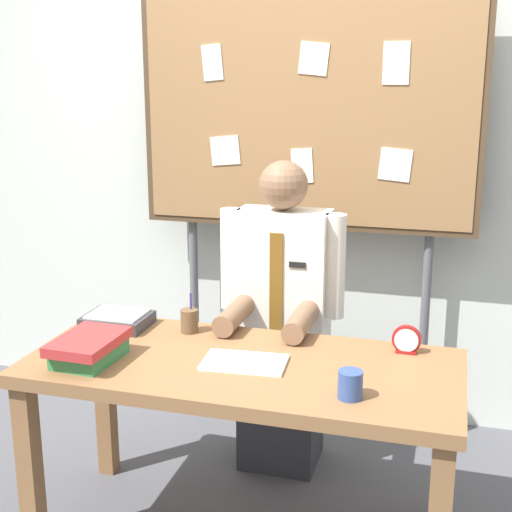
{
  "coord_description": "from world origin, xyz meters",
  "views": [
    {
      "loc": [
        0.71,
        -2.28,
        1.74
      ],
      "look_at": [
        0.0,
        0.18,
        1.08
      ],
      "focal_mm": 49.8,
      "sensor_mm": 36.0,
      "label": 1
    }
  ],
  "objects_px": {
    "paper_tray": "(117,320)",
    "open_notebook": "(245,362)",
    "bulletin_board": "(306,114)",
    "person": "(282,329)",
    "desk": "(242,386)",
    "pen_holder": "(189,321)",
    "coffee_mug": "(350,385)",
    "book_stack": "(89,348)",
    "desk_clock": "(406,341)"
  },
  "relations": [
    {
      "from": "open_notebook",
      "to": "bulletin_board",
      "type": "bearing_deg",
      "value": 90.8
    },
    {
      "from": "book_stack",
      "to": "pen_holder",
      "type": "height_order",
      "value": "pen_holder"
    },
    {
      "from": "person",
      "to": "paper_tray",
      "type": "distance_m",
      "value": 0.72
    },
    {
      "from": "desk",
      "to": "person",
      "type": "relative_size",
      "value": 1.13
    },
    {
      "from": "desk",
      "to": "pen_holder",
      "type": "xyz_separation_m",
      "value": [
        -0.29,
        0.23,
        0.15
      ]
    },
    {
      "from": "bulletin_board",
      "to": "desk_clock",
      "type": "xyz_separation_m",
      "value": [
        0.56,
        -0.78,
        -0.78
      ]
    },
    {
      "from": "person",
      "to": "book_stack",
      "type": "xyz_separation_m",
      "value": [
        -0.53,
        -0.74,
        0.13
      ]
    },
    {
      "from": "desk",
      "to": "desk_clock",
      "type": "height_order",
      "value": "desk_clock"
    },
    {
      "from": "open_notebook",
      "to": "desk",
      "type": "bearing_deg",
      "value": 126.2
    },
    {
      "from": "desk",
      "to": "paper_tray",
      "type": "bearing_deg",
      "value": 160.72
    },
    {
      "from": "coffee_mug",
      "to": "desk",
      "type": "bearing_deg",
      "value": 155.61
    },
    {
      "from": "book_stack",
      "to": "desk_clock",
      "type": "bearing_deg",
      "value": 20.01
    },
    {
      "from": "book_stack",
      "to": "coffee_mug",
      "type": "bearing_deg",
      "value": -2.32
    },
    {
      "from": "book_stack",
      "to": "coffee_mug",
      "type": "distance_m",
      "value": 0.95
    },
    {
      "from": "bulletin_board",
      "to": "paper_tray",
      "type": "distance_m",
      "value": 1.29
    },
    {
      "from": "book_stack",
      "to": "coffee_mug",
      "type": "xyz_separation_m",
      "value": [
        0.95,
        -0.04,
        -0.0
      ]
    },
    {
      "from": "desk_clock",
      "to": "coffee_mug",
      "type": "relative_size",
      "value": 1.16
    },
    {
      "from": "coffee_mug",
      "to": "pen_holder",
      "type": "relative_size",
      "value": 0.58
    },
    {
      "from": "person",
      "to": "pen_holder",
      "type": "distance_m",
      "value": 0.48
    },
    {
      "from": "person",
      "to": "open_notebook",
      "type": "distance_m",
      "value": 0.61
    },
    {
      "from": "desk",
      "to": "bulletin_board",
      "type": "bearing_deg",
      "value": 90.0
    },
    {
      "from": "desk",
      "to": "pen_holder",
      "type": "relative_size",
      "value": 9.79
    },
    {
      "from": "paper_tray",
      "to": "open_notebook",
      "type": "bearing_deg",
      "value": -20.5
    },
    {
      "from": "open_notebook",
      "to": "desk_clock",
      "type": "distance_m",
      "value": 0.61
    },
    {
      "from": "coffee_mug",
      "to": "pen_holder",
      "type": "distance_m",
      "value": 0.83
    },
    {
      "from": "bulletin_board",
      "to": "paper_tray",
      "type": "xyz_separation_m",
      "value": [
        -0.6,
        -0.82,
        -0.8
      ]
    },
    {
      "from": "coffee_mug",
      "to": "paper_tray",
      "type": "height_order",
      "value": "coffee_mug"
    },
    {
      "from": "book_stack",
      "to": "paper_tray",
      "type": "distance_m",
      "value": 0.37
    },
    {
      "from": "open_notebook",
      "to": "desk_clock",
      "type": "xyz_separation_m",
      "value": [
        0.55,
        0.27,
        0.04
      ]
    },
    {
      "from": "book_stack",
      "to": "desk_clock",
      "type": "height_order",
      "value": "desk_clock"
    },
    {
      "from": "book_stack",
      "to": "person",
      "type": "bearing_deg",
      "value": 54.27
    },
    {
      "from": "open_notebook",
      "to": "pen_holder",
      "type": "xyz_separation_m",
      "value": [
        -0.31,
        0.25,
        0.04
      ]
    },
    {
      "from": "open_notebook",
      "to": "pen_holder",
      "type": "bearing_deg",
      "value": 140.87
    },
    {
      "from": "book_stack",
      "to": "bulletin_board",
      "type": "bearing_deg",
      "value": 65.75
    },
    {
      "from": "pen_holder",
      "to": "bulletin_board",
      "type": "bearing_deg",
      "value": 69.78
    },
    {
      "from": "pen_holder",
      "to": "book_stack",
      "type": "bearing_deg",
      "value": -121.86
    },
    {
      "from": "book_stack",
      "to": "coffee_mug",
      "type": "relative_size",
      "value": 3.25
    },
    {
      "from": "coffee_mug",
      "to": "person",
      "type": "bearing_deg",
      "value": 118.41
    },
    {
      "from": "bulletin_board",
      "to": "paper_tray",
      "type": "bearing_deg",
      "value": -126.46
    },
    {
      "from": "open_notebook",
      "to": "desk_clock",
      "type": "bearing_deg",
      "value": 25.92
    },
    {
      "from": "desk",
      "to": "pen_holder",
      "type": "height_order",
      "value": "pen_holder"
    },
    {
      "from": "bulletin_board",
      "to": "coffee_mug",
      "type": "relative_size",
      "value": 23.35
    },
    {
      "from": "coffee_mug",
      "to": "paper_tray",
      "type": "relative_size",
      "value": 0.36
    },
    {
      "from": "bulletin_board",
      "to": "pen_holder",
      "type": "bearing_deg",
      "value": -110.22
    },
    {
      "from": "person",
      "to": "pen_holder",
      "type": "xyz_separation_m",
      "value": [
        -0.29,
        -0.36,
        0.13
      ]
    },
    {
      "from": "book_stack",
      "to": "coffee_mug",
      "type": "height_order",
      "value": "book_stack"
    },
    {
      "from": "person",
      "to": "desk_clock",
      "type": "distance_m",
      "value": 0.67
    },
    {
      "from": "bulletin_board",
      "to": "book_stack",
      "type": "xyz_separation_m",
      "value": [
        -0.53,
        -1.18,
        -0.78
      ]
    },
    {
      "from": "person",
      "to": "paper_tray",
      "type": "height_order",
      "value": "person"
    },
    {
      "from": "pen_holder",
      "to": "desk",
      "type": "bearing_deg",
      "value": -38.17
    }
  ]
}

